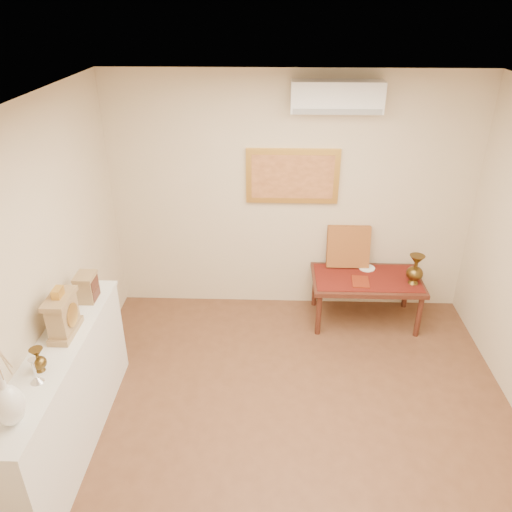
{
  "coord_description": "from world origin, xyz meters",
  "views": [
    {
      "loc": [
        -0.21,
        -2.92,
        3.34
      ],
      "look_at": [
        -0.36,
        1.15,
        1.19
      ],
      "focal_mm": 35.0,
      "sensor_mm": 36.0,
      "label": 1
    }
  ],
  "objects_px": {
    "wooden_chest": "(87,287)",
    "brass_urn_tall": "(416,266)",
    "display_ledge": "(67,398)",
    "mantel_clock": "(63,315)",
    "low_table": "(366,283)"
  },
  "relations": [
    {
      "from": "low_table",
      "to": "display_ledge",
      "type": "bearing_deg",
      "value": -144.9
    },
    {
      "from": "display_ledge",
      "to": "low_table",
      "type": "bearing_deg",
      "value": 35.1
    },
    {
      "from": "wooden_chest",
      "to": "low_table",
      "type": "relative_size",
      "value": 0.2
    },
    {
      "from": "wooden_chest",
      "to": "low_table",
      "type": "bearing_deg",
      "value": 24.22
    },
    {
      "from": "display_ledge",
      "to": "mantel_clock",
      "type": "bearing_deg",
      "value": 85.49
    },
    {
      "from": "low_table",
      "to": "brass_urn_tall",
      "type": "bearing_deg",
      "value": -11.55
    },
    {
      "from": "display_ledge",
      "to": "mantel_clock",
      "type": "height_order",
      "value": "mantel_clock"
    },
    {
      "from": "display_ledge",
      "to": "wooden_chest",
      "type": "height_order",
      "value": "wooden_chest"
    },
    {
      "from": "mantel_clock",
      "to": "wooden_chest",
      "type": "height_order",
      "value": "mantel_clock"
    },
    {
      "from": "mantel_clock",
      "to": "display_ledge",
      "type": "bearing_deg",
      "value": -94.51
    },
    {
      "from": "mantel_clock",
      "to": "wooden_chest",
      "type": "relative_size",
      "value": 1.68
    },
    {
      "from": "display_ledge",
      "to": "mantel_clock",
      "type": "distance_m",
      "value": 0.69
    },
    {
      "from": "display_ledge",
      "to": "brass_urn_tall",
      "type": "bearing_deg",
      "value": 29.46
    },
    {
      "from": "brass_urn_tall",
      "to": "mantel_clock",
      "type": "bearing_deg",
      "value": -153.22
    },
    {
      "from": "wooden_chest",
      "to": "brass_urn_tall",
      "type": "bearing_deg",
      "value": 19.27
    }
  ]
}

